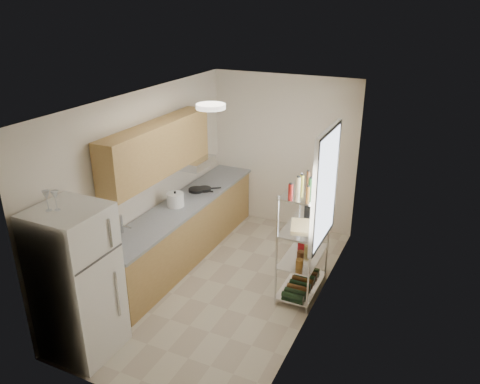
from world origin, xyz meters
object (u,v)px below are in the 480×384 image
object	(u,v)px
frying_pan_large	(196,190)
cutting_board	(303,226)
rice_cooker	(175,200)
espresso_machine	(315,205)
refrigerator	(77,282)

from	to	relation	value
frying_pan_large	cutting_board	bearing A→B (deg)	-28.75
rice_cooker	espresso_machine	world-z (taller)	espresso_machine
cutting_board	frying_pan_large	bearing A→B (deg)	160.79
refrigerator	rice_cooker	world-z (taller)	refrigerator
rice_cooker	espresso_machine	bearing A→B (deg)	9.26
refrigerator	frying_pan_large	distance (m)	2.73
cutting_board	espresso_machine	xyz separation A→B (m)	(0.02, 0.39, 0.13)
cutting_board	espresso_machine	bearing A→B (deg)	86.76
rice_cooker	espresso_machine	size ratio (longest dim) A/B	0.85
espresso_machine	frying_pan_large	bearing A→B (deg)	-175.18
frying_pan_large	cutting_board	distance (m)	2.09
rice_cooker	espresso_machine	distance (m)	2.02
frying_pan_large	espresso_machine	distance (m)	2.03
refrigerator	frying_pan_large	world-z (taller)	refrigerator
frying_pan_large	cutting_board	xyz separation A→B (m)	(1.97, -0.69, 0.10)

